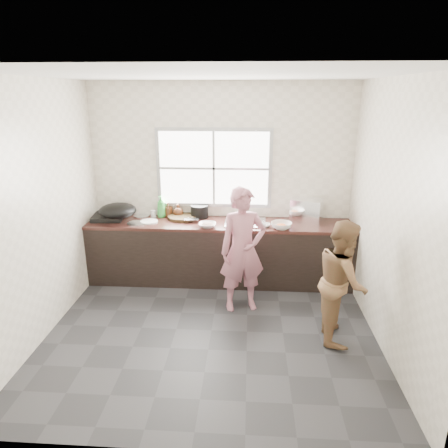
# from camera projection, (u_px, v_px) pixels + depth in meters

# --- Properties ---
(floor) EXTENTS (3.60, 3.20, 0.01)m
(floor) POSITION_uv_depth(u_px,v_px,m) (211.00, 331.00, 4.49)
(floor) COLOR #28282A
(floor) RESTS_ON ground
(ceiling) EXTENTS (3.60, 3.20, 0.01)m
(ceiling) POSITION_uv_depth(u_px,v_px,m) (209.00, 74.00, 3.64)
(ceiling) COLOR silver
(ceiling) RESTS_ON wall_back
(wall_back) EXTENTS (3.60, 0.01, 2.70)m
(wall_back) POSITION_uv_depth(u_px,v_px,m) (221.00, 182.00, 5.59)
(wall_back) COLOR beige
(wall_back) RESTS_ON ground
(wall_left) EXTENTS (0.01, 3.20, 2.70)m
(wall_left) POSITION_uv_depth(u_px,v_px,m) (39.00, 213.00, 4.18)
(wall_left) COLOR silver
(wall_left) RESTS_ON ground
(wall_right) EXTENTS (0.01, 3.20, 2.70)m
(wall_right) POSITION_uv_depth(u_px,v_px,m) (391.00, 219.00, 3.96)
(wall_right) COLOR silver
(wall_right) RESTS_ON ground
(wall_front) EXTENTS (3.60, 0.01, 2.70)m
(wall_front) POSITION_uv_depth(u_px,v_px,m) (186.00, 289.00, 2.54)
(wall_front) COLOR beige
(wall_front) RESTS_ON ground
(cabinet) EXTENTS (3.60, 0.62, 0.82)m
(cabinet) POSITION_uv_depth(u_px,v_px,m) (220.00, 253.00, 5.58)
(cabinet) COLOR black
(cabinet) RESTS_ON floor
(countertop) EXTENTS (3.60, 0.64, 0.04)m
(countertop) POSITION_uv_depth(u_px,v_px,m) (220.00, 224.00, 5.45)
(countertop) COLOR #321914
(countertop) RESTS_ON cabinet
(sink) EXTENTS (0.55, 0.45, 0.02)m
(sink) POSITION_uv_depth(u_px,v_px,m) (245.00, 223.00, 5.42)
(sink) COLOR silver
(sink) RESTS_ON countertop
(faucet) EXTENTS (0.02, 0.02, 0.30)m
(faucet) POSITION_uv_depth(u_px,v_px,m) (246.00, 208.00, 5.56)
(faucet) COLOR silver
(faucet) RESTS_ON countertop
(window_frame) EXTENTS (1.60, 0.05, 1.10)m
(window_frame) POSITION_uv_depth(u_px,v_px,m) (214.00, 168.00, 5.52)
(window_frame) COLOR #9EA0A5
(window_frame) RESTS_ON wall_back
(window_glazing) EXTENTS (1.50, 0.01, 1.00)m
(window_glazing) POSITION_uv_depth(u_px,v_px,m) (214.00, 169.00, 5.49)
(window_glazing) COLOR white
(window_glazing) RESTS_ON window_frame
(woman) EXTENTS (0.59, 0.47, 1.42)m
(woman) POSITION_uv_depth(u_px,v_px,m) (243.00, 254.00, 4.76)
(woman) COLOR #B36B7B
(woman) RESTS_ON floor
(person_side) EXTENTS (0.54, 0.68, 1.33)m
(person_side) POSITION_uv_depth(u_px,v_px,m) (342.00, 281.00, 4.19)
(person_side) COLOR brown
(person_side) RESTS_ON floor
(cutting_board) EXTENTS (0.44, 0.44, 0.04)m
(cutting_board) POSITION_uv_depth(u_px,v_px,m) (182.00, 217.00, 5.61)
(cutting_board) COLOR #302412
(cutting_board) RESTS_ON countertop
(cleaver) EXTENTS (0.22, 0.13, 0.01)m
(cleaver) POSITION_uv_depth(u_px,v_px,m) (191.00, 219.00, 5.44)
(cleaver) COLOR silver
(cleaver) RESTS_ON cutting_board
(bowl_mince) EXTENTS (0.23, 0.23, 0.06)m
(bowl_mince) POSITION_uv_depth(u_px,v_px,m) (207.00, 225.00, 5.24)
(bowl_mince) COLOR silver
(bowl_mince) RESTS_ON countertop
(bowl_crabs) EXTENTS (0.25, 0.25, 0.07)m
(bowl_crabs) POSITION_uv_depth(u_px,v_px,m) (281.00, 226.00, 5.18)
(bowl_crabs) COLOR silver
(bowl_crabs) RESTS_ON countertop
(bowl_held) EXTENTS (0.20, 0.20, 0.06)m
(bowl_held) POSITION_uv_depth(u_px,v_px,m) (265.00, 225.00, 5.25)
(bowl_held) COLOR silver
(bowl_held) RESTS_ON countertop
(black_pot) EXTENTS (0.25, 0.25, 0.18)m
(black_pot) POSITION_uv_depth(u_px,v_px,m) (199.00, 211.00, 5.63)
(black_pot) COLOR black
(black_pot) RESTS_ON countertop
(plate_food) EXTENTS (0.25, 0.25, 0.02)m
(plate_food) POSITION_uv_depth(u_px,v_px,m) (149.00, 222.00, 5.45)
(plate_food) COLOR white
(plate_food) RESTS_ON countertop
(bottle_green) EXTENTS (0.15, 0.15, 0.31)m
(bottle_green) POSITION_uv_depth(u_px,v_px,m) (161.00, 206.00, 5.63)
(bottle_green) COLOR green
(bottle_green) RESTS_ON countertop
(bottle_brown_tall) EXTENTS (0.11, 0.11, 0.19)m
(bottle_brown_tall) POSITION_uv_depth(u_px,v_px,m) (168.00, 210.00, 5.68)
(bottle_brown_tall) COLOR #402210
(bottle_brown_tall) RESTS_ON countertop
(bottle_brown_short) EXTENTS (0.15, 0.15, 0.17)m
(bottle_brown_short) POSITION_uv_depth(u_px,v_px,m) (178.00, 211.00, 5.67)
(bottle_brown_short) COLOR #402010
(bottle_brown_short) RESTS_ON countertop
(glass_jar) EXTENTS (0.08, 0.08, 0.10)m
(glass_jar) POSITION_uv_depth(u_px,v_px,m) (153.00, 214.00, 5.66)
(glass_jar) COLOR silver
(glass_jar) RESTS_ON countertop
(burner) EXTENTS (0.46, 0.46, 0.06)m
(burner) POSITION_uv_depth(u_px,v_px,m) (108.00, 217.00, 5.59)
(burner) COLOR black
(burner) RESTS_ON countertop
(wok) EXTENTS (0.66, 0.66, 0.19)m
(wok) POSITION_uv_depth(u_px,v_px,m) (118.00, 211.00, 5.43)
(wok) COLOR black
(wok) RESTS_ON burner
(dish_rack) EXTENTS (0.48, 0.41, 0.31)m
(dish_rack) POSITION_uv_depth(u_px,v_px,m) (307.00, 210.00, 5.48)
(dish_rack) COLOR white
(dish_rack) RESTS_ON countertop
(pot_lid_left) EXTENTS (0.26, 0.26, 0.01)m
(pot_lid_left) POSITION_uv_depth(u_px,v_px,m) (137.00, 223.00, 5.39)
(pot_lid_left) COLOR silver
(pot_lid_left) RESTS_ON countertop
(pot_lid_right) EXTENTS (0.28, 0.28, 0.01)m
(pot_lid_right) POSITION_uv_depth(u_px,v_px,m) (142.00, 216.00, 5.73)
(pot_lid_right) COLOR silver
(pot_lid_right) RESTS_ON countertop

